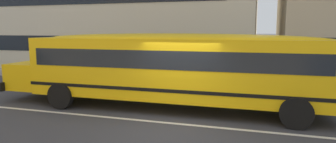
{
  "coord_description": "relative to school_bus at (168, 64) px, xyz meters",
  "views": [
    {
      "loc": [
        2.36,
        -8.65,
        2.91
      ],
      "look_at": [
        -0.52,
        0.86,
        1.5
      ],
      "focal_mm": 31.92,
      "sensor_mm": 36.0,
      "label": 1
    }
  ],
  "objects": [
    {
      "name": "lane_centreline",
      "position": [
        0.77,
        -1.71,
        -1.64
      ],
      "size": [
        110.0,
        0.16,
        0.01
      ],
      "primitive_type": "cube",
      "color": "silver",
      "rests_on": "ground_plane"
    },
    {
      "name": "sidewalk_far",
      "position": [
        0.77,
        5.94,
        -1.64
      ],
      "size": [
        120.0,
        3.0,
        0.01
      ],
      "primitive_type": "cube",
      "color": "gray",
      "rests_on": "ground_plane"
    },
    {
      "name": "ground_plane",
      "position": [
        0.77,
        -1.71,
        -1.64
      ],
      "size": [
        400.0,
        400.0,
        0.0
      ],
      "primitive_type": "plane",
      "color": "#38383D"
    },
    {
      "name": "school_bus",
      "position": [
        0.0,
        0.0,
        0.0
      ],
      "size": [
        12.4,
        2.93,
        2.77
      ],
      "rotation": [
        0.0,
        0.0,
        3.15
      ],
      "color": "yellow",
      "rests_on": "ground_plane"
    }
  ]
}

